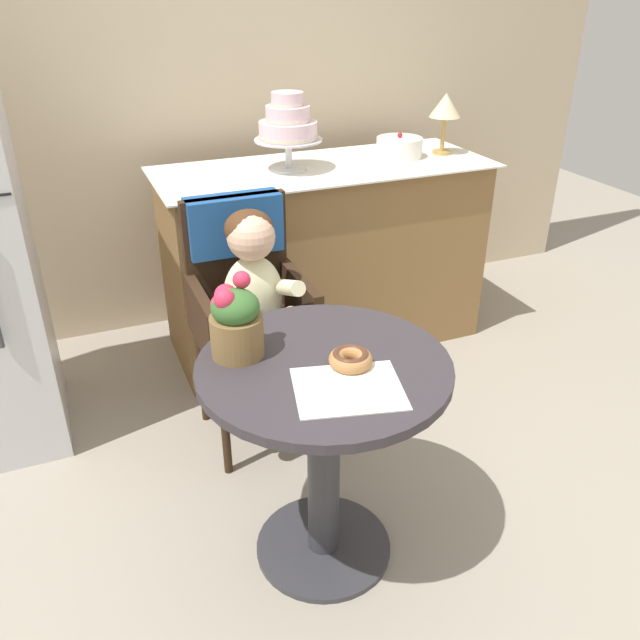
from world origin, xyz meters
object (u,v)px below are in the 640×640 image
Objects in this scene: seated_child at (256,290)px; wicker_chair at (244,283)px; donut_front at (351,358)px; table_lamp at (445,108)px; cafe_table at (324,424)px; tiered_cake_stand at (288,125)px; flower_vase at (236,319)px; round_layer_cake at (399,147)px.

wicker_chair is at bearing 90.00° from seated_child.
wicker_chair is 7.85× the size of donut_front.
donut_front is 0.43× the size of table_lamp.
donut_front is at bearing -36.89° from cafe_table.
tiered_cake_stand reaches higher than cafe_table.
flower_vase is 1.82m from table_lamp.
wicker_chair is at bearing -149.58° from round_layer_cake.
wicker_chair is at bearing 94.87° from donut_front.
tiered_cake_stand is 0.79m from table_lamp.
tiered_cake_stand is (0.38, 1.30, 0.59)m from cafe_table.
table_lamp is at bearing -6.49° from round_layer_cake.
tiered_cake_stand is at bearing 73.89° from cafe_table.
wicker_chair reaches higher than cafe_table.
round_layer_cake is (1.15, 1.19, 0.11)m from flower_vase.
cafe_table is 0.63m from seated_child.
seated_child is 0.90m from tiered_cake_stand.
seated_child is 0.66m from donut_front.
round_layer_cake is at bearing 173.51° from table_lamp.
seated_child is 2.55× the size of table_lamp.
flower_vase reaches higher than donut_front.
flower_vase is 1.66m from round_layer_cake.
donut_front is 1.43m from tiered_cake_stand.
seated_child is at bearing 96.03° from donut_front.
flower_vase is 1.09× the size of round_layer_cake.
tiered_cake_stand is at bearing 61.03° from seated_child.
donut_front is 0.51× the size of flower_vase.
seated_child is 1.43m from table_lamp.
tiered_cake_stand is (0.58, 1.16, 0.27)m from flower_vase.
donut_front is (0.06, -0.04, 0.24)m from cafe_table.
table_lamp is (0.22, -0.03, 0.17)m from round_layer_cake.
tiered_cake_stand is at bearing 63.35° from flower_vase.
table_lamp is (0.79, -0.00, 0.02)m from tiered_cake_stand.
table_lamp is (1.11, 1.34, 0.37)m from donut_front.
table_lamp reaches higher than wicker_chair.
seated_child is 2.17× the size of tiered_cake_stand.
donut_front is at bearing -83.97° from seated_child.
tiered_cake_stand is at bearing 76.79° from donut_front.
table_lamp is at bearing 50.41° from donut_front.
flower_vase is at bearing -107.17° from wicker_chair.
table_lamp is at bearing 40.10° from flower_vase.
donut_front is 0.55× the size of round_layer_cake.
table_lamp is at bearing 47.96° from cafe_table.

